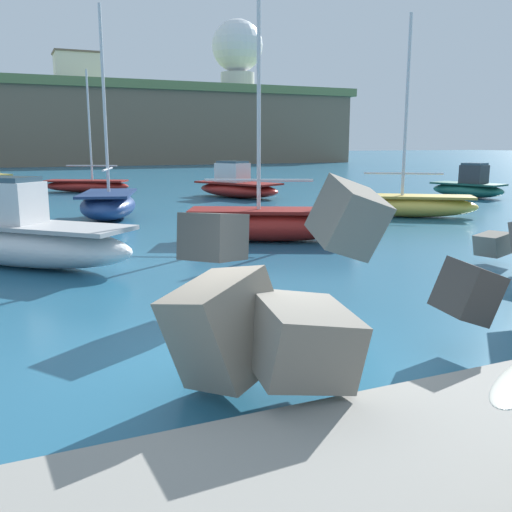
{
  "coord_description": "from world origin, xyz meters",
  "views": [
    {
      "loc": [
        -2.78,
        -6.8,
        2.99
      ],
      "look_at": [
        0.43,
        0.5,
        1.4
      ],
      "focal_mm": 39.78,
      "sensor_mm": 36.0,
      "label": 1
    }
  ],
  "objects_px": {
    "boat_mid_right": "(86,185)",
    "radar_dome": "(237,51)",
    "boat_mid_left": "(237,186)",
    "station_building_west": "(77,72)",
    "boat_far_centre": "(411,204)",
    "boat_far_right": "(108,204)",
    "boat_mid_centre": "(469,187)",
    "boat_near_centre": "(19,237)",
    "boat_near_right": "(272,223)"
  },
  "relations": [
    {
      "from": "boat_mid_left",
      "to": "boat_far_centre",
      "type": "relative_size",
      "value": 0.73
    },
    {
      "from": "boat_far_centre",
      "to": "boat_near_centre",
      "type": "bearing_deg",
      "value": -165.78
    },
    {
      "from": "boat_near_centre",
      "to": "radar_dome",
      "type": "relative_size",
      "value": 0.49
    },
    {
      "from": "boat_near_right",
      "to": "station_building_west",
      "type": "bearing_deg",
      "value": 86.83
    },
    {
      "from": "boat_mid_left",
      "to": "radar_dome",
      "type": "relative_size",
      "value": 0.51
    },
    {
      "from": "boat_mid_centre",
      "to": "station_building_west",
      "type": "xyz_separation_m",
      "value": [
        -11.55,
        76.98,
        14.0
      ]
    },
    {
      "from": "boat_mid_centre",
      "to": "station_building_west",
      "type": "distance_m",
      "value": 79.09
    },
    {
      "from": "boat_mid_centre",
      "to": "boat_far_centre",
      "type": "xyz_separation_m",
      "value": [
        -8.49,
        -5.61,
        -0.08
      ]
    },
    {
      "from": "boat_mid_left",
      "to": "boat_mid_right",
      "type": "distance_m",
      "value": 10.15
    },
    {
      "from": "boat_far_right",
      "to": "boat_mid_centre",
      "type": "bearing_deg",
      "value": 3.83
    },
    {
      "from": "boat_far_centre",
      "to": "boat_mid_centre",
      "type": "bearing_deg",
      "value": 33.45
    },
    {
      "from": "boat_near_right",
      "to": "boat_far_right",
      "type": "height_order",
      "value": "boat_far_right"
    },
    {
      "from": "boat_mid_centre",
      "to": "boat_mid_right",
      "type": "distance_m",
      "value": 22.81
    },
    {
      "from": "boat_mid_right",
      "to": "radar_dome",
      "type": "height_order",
      "value": "radar_dome"
    },
    {
      "from": "boat_near_centre",
      "to": "boat_near_right",
      "type": "relative_size",
      "value": 0.69
    },
    {
      "from": "boat_mid_centre",
      "to": "station_building_west",
      "type": "relative_size",
      "value": 0.62
    },
    {
      "from": "boat_near_centre",
      "to": "radar_dome",
      "type": "xyz_separation_m",
      "value": [
        36.42,
        75.92,
        17.21
      ]
    },
    {
      "from": "boat_near_right",
      "to": "station_building_west",
      "type": "relative_size",
      "value": 1.13
    },
    {
      "from": "boat_far_right",
      "to": "radar_dome",
      "type": "distance_m",
      "value": 77.36
    },
    {
      "from": "boat_mid_left",
      "to": "boat_far_centre",
      "type": "height_order",
      "value": "boat_far_centre"
    },
    {
      "from": "boat_near_right",
      "to": "radar_dome",
      "type": "distance_m",
      "value": 82.4
    },
    {
      "from": "boat_near_centre",
      "to": "boat_mid_left",
      "type": "relative_size",
      "value": 0.97
    },
    {
      "from": "boat_near_right",
      "to": "boat_mid_left",
      "type": "relative_size",
      "value": 1.4
    },
    {
      "from": "boat_near_centre",
      "to": "boat_far_centre",
      "type": "relative_size",
      "value": 0.71
    },
    {
      "from": "boat_near_centre",
      "to": "boat_far_right",
      "type": "relative_size",
      "value": 0.69
    },
    {
      "from": "radar_dome",
      "to": "boat_mid_left",
      "type": "bearing_deg",
      "value": -112.0
    },
    {
      "from": "boat_near_right",
      "to": "boat_mid_left",
      "type": "bearing_deg",
      "value": 72.41
    },
    {
      "from": "boat_mid_left",
      "to": "station_building_west",
      "type": "height_order",
      "value": "station_building_west"
    },
    {
      "from": "boat_near_centre",
      "to": "boat_mid_right",
      "type": "height_order",
      "value": "boat_mid_right"
    },
    {
      "from": "boat_near_centre",
      "to": "boat_mid_centre",
      "type": "bearing_deg",
      "value": 21.81
    },
    {
      "from": "boat_far_right",
      "to": "boat_mid_right",
      "type": "bearing_deg",
      "value": 86.17
    },
    {
      "from": "boat_near_right",
      "to": "boat_far_centre",
      "type": "xyz_separation_m",
      "value": [
        7.8,
        3.0,
        -0.05
      ]
    },
    {
      "from": "boat_near_right",
      "to": "boat_far_right",
      "type": "distance_m",
      "value": 8.2
    },
    {
      "from": "boat_near_right",
      "to": "boat_mid_right",
      "type": "bearing_deg",
      "value": 97.83
    },
    {
      "from": "boat_near_right",
      "to": "boat_far_centre",
      "type": "relative_size",
      "value": 1.03
    },
    {
      "from": "boat_mid_left",
      "to": "boat_far_centre",
      "type": "xyz_separation_m",
      "value": [
        3.39,
        -10.91,
        -0.11
      ]
    },
    {
      "from": "boat_mid_right",
      "to": "boat_far_right",
      "type": "bearing_deg",
      "value": -93.83
    },
    {
      "from": "boat_near_right",
      "to": "boat_mid_centre",
      "type": "relative_size",
      "value": 1.82
    },
    {
      "from": "boat_mid_left",
      "to": "station_building_west",
      "type": "xyz_separation_m",
      "value": [
        0.33,
        71.68,
        13.97
      ]
    },
    {
      "from": "boat_mid_left",
      "to": "station_building_west",
      "type": "bearing_deg",
      "value": 89.74
    },
    {
      "from": "boat_mid_right",
      "to": "boat_far_right",
      "type": "xyz_separation_m",
      "value": [
        -0.92,
        -13.7,
        0.16
      ]
    },
    {
      "from": "boat_near_centre",
      "to": "station_building_west",
      "type": "bearing_deg",
      "value": 82.08
    },
    {
      "from": "boat_near_centre",
      "to": "boat_far_right",
      "type": "xyz_separation_m",
      "value": [
        3.48,
        8.09,
        -0.11
      ]
    },
    {
      "from": "boat_mid_right",
      "to": "radar_dome",
      "type": "relative_size",
      "value": 0.64
    },
    {
      "from": "boat_mid_right",
      "to": "boat_far_centre",
      "type": "bearing_deg",
      "value": -59.25
    },
    {
      "from": "boat_near_right",
      "to": "boat_mid_centre",
      "type": "height_order",
      "value": "boat_near_right"
    },
    {
      "from": "boat_mid_centre",
      "to": "radar_dome",
      "type": "xyz_separation_m",
      "value": [
        12.84,
        66.48,
        17.32
      ]
    },
    {
      "from": "radar_dome",
      "to": "station_building_west",
      "type": "relative_size",
      "value": 1.58
    },
    {
      "from": "boat_mid_left",
      "to": "boat_mid_right",
      "type": "relative_size",
      "value": 0.8
    },
    {
      "from": "boat_mid_left",
      "to": "boat_far_centre",
      "type": "bearing_deg",
      "value": -72.74
    }
  ]
}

